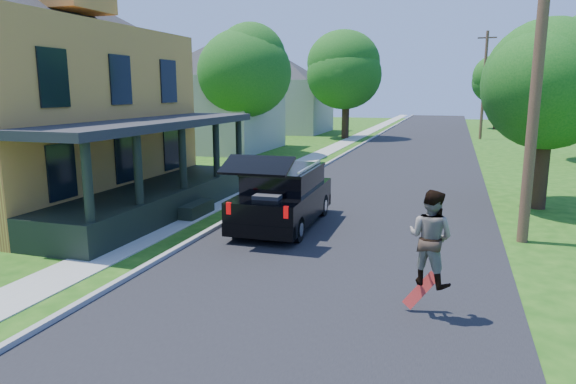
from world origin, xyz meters
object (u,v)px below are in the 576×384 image
(black_suv, at_px, (283,197))
(skateboarder, at_px, (430,237))
(utility_pole_near, at_px, (539,52))
(tree_right_near, at_px, (548,87))

(black_suv, height_order, skateboarder, black_suv)
(utility_pole_near, bearing_deg, black_suv, 179.32)
(skateboarder, relative_size, utility_pole_near, 0.18)
(utility_pole_near, bearing_deg, tree_right_near, 73.72)
(black_suv, bearing_deg, tree_right_near, 31.59)
(black_suv, xyz_separation_m, utility_pole_near, (6.75, 0.42, 4.10))
(black_suv, distance_m, skateboarder, 6.93)
(utility_pole_near, bearing_deg, skateboarder, -115.85)
(skateboarder, bearing_deg, black_suv, -25.77)
(skateboarder, bearing_deg, utility_pole_near, -88.10)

